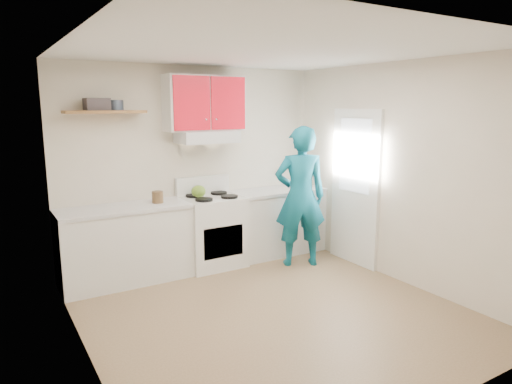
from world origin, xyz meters
TOP-DOWN VIEW (x-y plane):
  - floor at (0.00, 0.00)m, footprint 3.80×3.80m
  - ceiling at (0.00, 0.00)m, footprint 3.60×3.80m
  - back_wall at (0.00, 1.90)m, footprint 3.60×0.04m
  - front_wall at (0.00, -1.90)m, footprint 3.60×0.04m
  - left_wall at (-1.80, 0.00)m, footprint 0.04×3.80m
  - right_wall at (1.80, 0.00)m, footprint 0.04×3.80m
  - door at (1.78, 0.70)m, footprint 0.05×0.85m
  - door_glass at (1.75, 0.70)m, footprint 0.01×0.55m
  - counter_left at (-1.04, 1.60)m, footprint 1.52×0.60m
  - counter_right at (1.14, 1.60)m, footprint 1.32×0.60m
  - stove at (0.10, 1.57)m, footprint 0.76×0.65m
  - range_hood at (0.10, 1.68)m, footprint 0.76×0.44m
  - upper_cabinets at (0.10, 1.73)m, footprint 1.02×0.33m
  - shelf at (-1.15, 1.75)m, footprint 0.90×0.30m
  - books at (-1.23, 1.75)m, footprint 0.28×0.21m
  - tin at (-1.02, 1.78)m, footprint 0.25×0.25m
  - kettle at (-0.05, 1.65)m, footprint 0.24×0.24m
  - crock at (-0.62, 1.60)m, footprint 0.15×0.15m
  - cutting_board at (1.08, 1.50)m, footprint 0.31×0.23m
  - silicone_mat at (1.49, 1.64)m, footprint 0.31×0.26m
  - person at (1.11, 1.01)m, footprint 0.79×0.68m

SIDE VIEW (x-z plane):
  - floor at x=0.00m, z-range 0.00..0.00m
  - counter_left at x=-1.04m, z-range 0.00..0.90m
  - counter_right at x=1.14m, z-range 0.00..0.90m
  - stove at x=0.10m, z-range 0.00..0.92m
  - silicone_mat at x=1.49m, z-range 0.90..0.91m
  - cutting_board at x=1.08m, z-range 0.90..0.92m
  - person at x=1.11m, z-range 0.00..1.84m
  - crock at x=-0.62m, z-range 0.90..1.06m
  - kettle at x=-0.05m, z-range 0.92..1.08m
  - door at x=1.78m, z-range 0.00..2.05m
  - back_wall at x=0.00m, z-range 0.00..2.60m
  - front_wall at x=0.00m, z-range 0.00..2.60m
  - left_wall at x=-1.80m, z-range 0.00..2.60m
  - right_wall at x=1.80m, z-range 0.00..2.60m
  - door_glass at x=1.75m, z-range 0.98..1.92m
  - range_hood at x=0.10m, z-range 1.62..1.77m
  - shelf at x=-1.15m, z-range 2.00..2.04m
  - tin at x=-1.02m, z-range 2.04..2.15m
  - books at x=-1.23m, z-range 2.04..2.18m
  - upper_cabinets at x=0.10m, z-range 1.77..2.47m
  - ceiling at x=0.00m, z-range 2.58..2.62m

